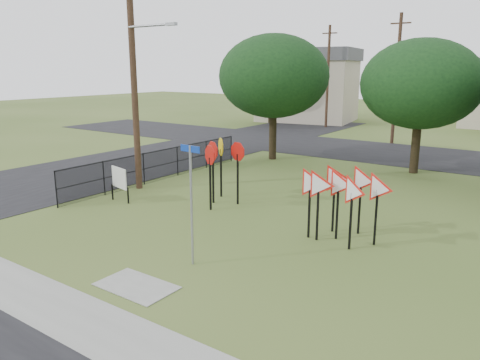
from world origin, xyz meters
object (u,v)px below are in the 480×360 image
at_px(yield_sign_cluster, 341,187).
at_px(stop_sign_cluster, 220,158).
at_px(street_name_sign, 191,199).
at_px(info_board, 119,179).

bearing_deg(yield_sign_cluster, stop_sign_cluster, 169.14).
relative_size(street_name_sign, info_board, 2.36).
bearing_deg(info_board, yield_sign_cluster, 7.01).
height_order(yield_sign_cluster, info_board, yield_sign_cluster).
xyz_separation_m(street_name_sign, stop_sign_cluster, (-3.04, 5.25, -0.03)).
bearing_deg(street_name_sign, yield_sign_cluster, 58.75).
relative_size(stop_sign_cluster, info_board, 1.78).
relative_size(yield_sign_cluster, info_board, 2.09).
bearing_deg(info_board, stop_sign_cluster, 31.97).
bearing_deg(info_board, street_name_sign, -25.05).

